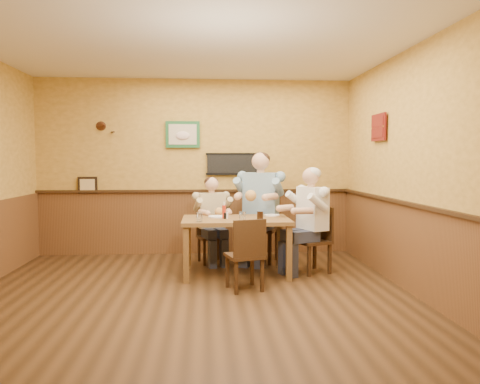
{
  "coord_description": "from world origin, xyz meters",
  "views": [
    {
      "loc": [
        0.16,
        -5.06,
        1.52
      ],
      "look_at": [
        0.6,
        0.99,
        1.1
      ],
      "focal_mm": 35.0,
      "sensor_mm": 36.0,
      "label": 1
    }
  ],
  "objects_px": {
    "chair_back_left": "(211,236)",
    "chair_right_end": "(312,240)",
    "dining_table": "(236,225)",
    "water_glass_mid": "(242,217)",
    "pepper_shaker": "(225,216)",
    "cola_tumbler": "(260,215)",
    "chair_back_right": "(261,227)",
    "diner_blue_polo": "(261,213)",
    "salt_shaker": "(227,215)",
    "hot_sauce_bottle": "(224,211)",
    "diner_white_elder": "(312,226)",
    "chair_near_side": "(244,254)",
    "water_glass_left": "(199,217)",
    "diner_tan_shirt": "(211,224)"
  },
  "relations": [
    {
      "from": "chair_back_left",
      "to": "chair_right_end",
      "type": "distance_m",
      "value": 1.52
    },
    {
      "from": "dining_table",
      "to": "water_glass_mid",
      "type": "xyz_separation_m",
      "value": [
        0.06,
        -0.34,
        0.15
      ]
    },
    {
      "from": "water_glass_mid",
      "to": "pepper_shaker",
      "type": "bearing_deg",
      "value": 125.95
    },
    {
      "from": "cola_tumbler",
      "to": "chair_back_left",
      "type": "bearing_deg",
      "value": 125.21
    },
    {
      "from": "dining_table",
      "to": "chair_right_end",
      "type": "distance_m",
      "value": 1.05
    },
    {
      "from": "chair_back_right",
      "to": "chair_right_end",
      "type": "xyz_separation_m",
      "value": [
        0.6,
        -0.74,
        -0.07
      ]
    },
    {
      "from": "diner_blue_polo",
      "to": "salt_shaker",
      "type": "height_order",
      "value": "diner_blue_polo"
    },
    {
      "from": "water_glass_mid",
      "to": "chair_back_right",
      "type": "bearing_deg",
      "value": 71.72
    },
    {
      "from": "hot_sauce_bottle",
      "to": "salt_shaker",
      "type": "relative_size",
      "value": 2.27
    },
    {
      "from": "diner_white_elder",
      "to": "cola_tumbler",
      "type": "bearing_deg",
      "value": -99.93
    },
    {
      "from": "chair_near_side",
      "to": "pepper_shaker",
      "type": "height_order",
      "value": "chair_near_side"
    },
    {
      "from": "dining_table",
      "to": "chair_back_right",
      "type": "distance_m",
      "value": 0.88
    },
    {
      "from": "chair_right_end",
      "to": "diner_white_elder",
      "type": "bearing_deg",
      "value": 0.0
    },
    {
      "from": "dining_table",
      "to": "hot_sauce_bottle",
      "type": "xyz_separation_m",
      "value": [
        -0.16,
        0.02,
        0.19
      ]
    },
    {
      "from": "chair_back_right",
      "to": "cola_tumbler",
      "type": "bearing_deg",
      "value": -73.96
    },
    {
      "from": "diner_white_elder",
      "to": "hot_sauce_bottle",
      "type": "height_order",
      "value": "diner_white_elder"
    },
    {
      "from": "chair_near_side",
      "to": "water_glass_left",
      "type": "distance_m",
      "value": 0.78
    },
    {
      "from": "diner_white_elder",
      "to": "water_glass_mid",
      "type": "xyz_separation_m",
      "value": [
        -0.97,
        -0.37,
        0.18
      ]
    },
    {
      "from": "chair_back_left",
      "to": "diner_blue_polo",
      "type": "distance_m",
      "value": 0.81
    },
    {
      "from": "diner_tan_shirt",
      "to": "diner_white_elder",
      "type": "distance_m",
      "value": 1.52
    },
    {
      "from": "chair_back_left",
      "to": "diner_tan_shirt",
      "type": "height_order",
      "value": "diner_tan_shirt"
    },
    {
      "from": "hot_sauce_bottle",
      "to": "pepper_shaker",
      "type": "xyz_separation_m",
      "value": [
        0.01,
        -0.08,
        -0.06
      ]
    },
    {
      "from": "diner_tan_shirt",
      "to": "cola_tumbler",
      "type": "xyz_separation_m",
      "value": [
        0.62,
        -0.88,
        0.23
      ]
    },
    {
      "from": "pepper_shaker",
      "to": "chair_right_end",
      "type": "bearing_deg",
      "value": 4.05
    },
    {
      "from": "diner_tan_shirt",
      "to": "salt_shaker",
      "type": "height_order",
      "value": "diner_tan_shirt"
    },
    {
      "from": "chair_right_end",
      "to": "diner_blue_polo",
      "type": "bearing_deg",
      "value": -163.52
    },
    {
      "from": "water_glass_left",
      "to": "diner_white_elder",
      "type": "bearing_deg",
      "value": 12.79
    },
    {
      "from": "chair_back_left",
      "to": "water_glass_left",
      "type": "height_order",
      "value": "water_glass_left"
    },
    {
      "from": "dining_table",
      "to": "chair_back_left",
      "type": "relative_size",
      "value": 1.76
    },
    {
      "from": "diner_tan_shirt",
      "to": "water_glass_left",
      "type": "bearing_deg",
      "value": -114.22
    },
    {
      "from": "diner_blue_polo",
      "to": "water_glass_left",
      "type": "height_order",
      "value": "diner_blue_polo"
    },
    {
      "from": "dining_table",
      "to": "cola_tumbler",
      "type": "distance_m",
      "value": 0.36
    },
    {
      "from": "diner_blue_polo",
      "to": "hot_sauce_bottle",
      "type": "bearing_deg",
      "value": -104.48
    },
    {
      "from": "diner_white_elder",
      "to": "water_glass_mid",
      "type": "distance_m",
      "value": 1.05
    },
    {
      "from": "chair_back_left",
      "to": "pepper_shaker",
      "type": "relative_size",
      "value": 9.87
    },
    {
      "from": "cola_tumbler",
      "to": "salt_shaker",
      "type": "xyz_separation_m",
      "value": [
        -0.42,
        0.11,
        -0.01
      ]
    },
    {
      "from": "chair_near_side",
      "to": "cola_tumbler",
      "type": "bearing_deg",
      "value": -128.37
    },
    {
      "from": "diner_white_elder",
      "to": "dining_table",
      "type": "bearing_deg",
      "value": -111.4
    },
    {
      "from": "chair_back_right",
      "to": "diner_white_elder",
      "type": "relative_size",
      "value": 0.8
    },
    {
      "from": "diner_white_elder",
      "to": "water_glass_left",
      "type": "height_order",
      "value": "diner_white_elder"
    },
    {
      "from": "cola_tumbler",
      "to": "chair_near_side",
      "type": "bearing_deg",
      "value": -112.93
    },
    {
      "from": "chair_near_side",
      "to": "pepper_shaker",
      "type": "distance_m",
      "value": 0.8
    },
    {
      "from": "chair_right_end",
      "to": "chair_near_side",
      "type": "bearing_deg",
      "value": -74.88
    },
    {
      "from": "water_glass_mid",
      "to": "cola_tumbler",
      "type": "height_order",
      "value": "water_glass_mid"
    },
    {
      "from": "diner_blue_polo",
      "to": "pepper_shaker",
      "type": "xyz_separation_m",
      "value": [
        -0.57,
        -0.82,
        0.06
      ]
    },
    {
      "from": "chair_right_end",
      "to": "salt_shaker",
      "type": "xyz_separation_m",
      "value": [
        -1.15,
        -0.06,
        0.35
      ]
    },
    {
      "from": "hot_sauce_bottle",
      "to": "dining_table",
      "type": "bearing_deg",
      "value": -8.45
    },
    {
      "from": "chair_back_right",
      "to": "chair_near_side",
      "type": "relative_size",
      "value": 1.21
    },
    {
      "from": "chair_near_side",
      "to": "diner_tan_shirt",
      "type": "relative_size",
      "value": 0.74
    },
    {
      "from": "chair_back_left",
      "to": "chair_near_side",
      "type": "xyz_separation_m",
      "value": [
        0.37,
        -1.47,
        0.03
      ]
    }
  ]
}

